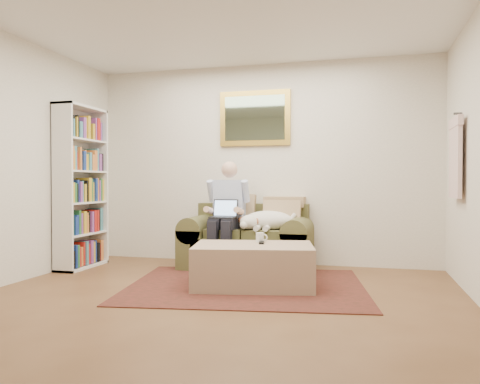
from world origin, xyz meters
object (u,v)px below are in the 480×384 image
at_px(laptop, 224,213).
at_px(bookshelf, 81,187).
at_px(seated_man, 226,215).
at_px(coffee_mug, 260,237).
at_px(sofa, 247,246).
at_px(ottoman, 253,266).
at_px(sleeping_dog, 268,221).

bearing_deg(laptop, bookshelf, -171.57).
relative_size(seated_man, coffee_mug, 13.19).
bearing_deg(seated_man, bookshelf, -169.67).
xyz_separation_m(sofa, ottoman, (0.31, -1.01, -0.06)).
distance_m(seated_man, laptop, 0.07).
bearing_deg(sofa, sleeping_dog, -15.74).
xyz_separation_m(seated_man, coffee_mug, (0.57, -0.65, -0.18)).
bearing_deg(laptop, sofa, 41.02).
height_order(seated_man, ottoman, seated_man).
xyz_separation_m(sleeping_dog, bookshelf, (-2.29, -0.39, 0.40)).
relative_size(sleeping_dog, ottoman, 0.55).
distance_m(ottoman, coffee_mug, 0.34).
height_order(coffee_mug, bookshelf, bookshelf).
xyz_separation_m(laptop, coffee_mug, (0.57, -0.59, -0.21)).
bearing_deg(laptop, sleeping_dog, 13.64).
xyz_separation_m(seated_man, bookshelf, (-1.78, -0.32, 0.34)).
bearing_deg(bookshelf, laptop, 8.43).
bearing_deg(laptop, coffee_mug, -46.22).
bearing_deg(sleeping_dog, sofa, 164.26).
height_order(sofa, coffee_mug, sofa).
xyz_separation_m(seated_man, laptop, (0.00, -0.06, 0.03)).
bearing_deg(coffee_mug, ottoman, -95.93).
bearing_deg(laptop, seated_man, 90.00).
distance_m(sleeping_dog, ottoman, 1.00).
distance_m(sofa, bookshelf, 2.19).
xyz_separation_m(laptop, ottoman, (0.55, -0.80, -0.48)).
bearing_deg(seated_man, sleeping_dog, 7.13).
distance_m(laptop, ottoman, 1.08).
bearing_deg(coffee_mug, bookshelf, 172.00).
bearing_deg(ottoman, sleeping_dog, 91.84).
distance_m(seated_man, ottoman, 1.11).
xyz_separation_m(ottoman, bookshelf, (-2.32, 0.54, 0.78)).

